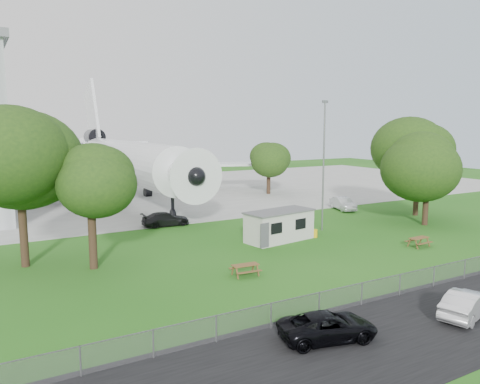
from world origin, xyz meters
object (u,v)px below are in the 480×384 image
site_cabin (279,226)px  airliner (125,159)px  picnic_west (245,275)px  car_centre_sedan (467,304)px  picnic_east (418,246)px

site_cabin → airliner: bearing=98.1°
airliner → picnic_west: (-2.98, -37.72, -5.27)m
airliner → car_centre_sedan: 49.60m
airliner → car_centre_sedan: airliner is taller
airliner → picnic_east: 40.88m
airliner → picnic_west: airliner is taller
picnic_west → picnic_east: same height
picnic_west → site_cabin: bearing=47.5°
site_cabin → picnic_west: size_ratio=3.84×
picnic_east → car_centre_sedan: bearing=-134.1°
airliner → site_cabin: size_ratio=6.90×
picnic_east → car_centre_sedan: car_centre_sedan is taller
site_cabin → picnic_west: site_cabin is taller
picnic_west → car_centre_sedan: bearing=-55.4°
airliner → site_cabin: bearing=-81.9°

